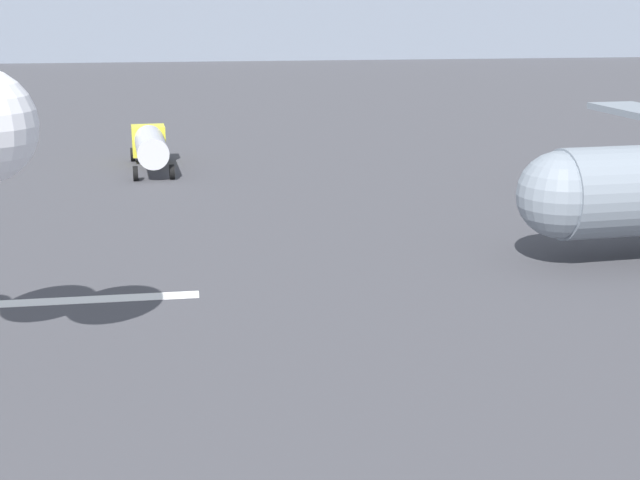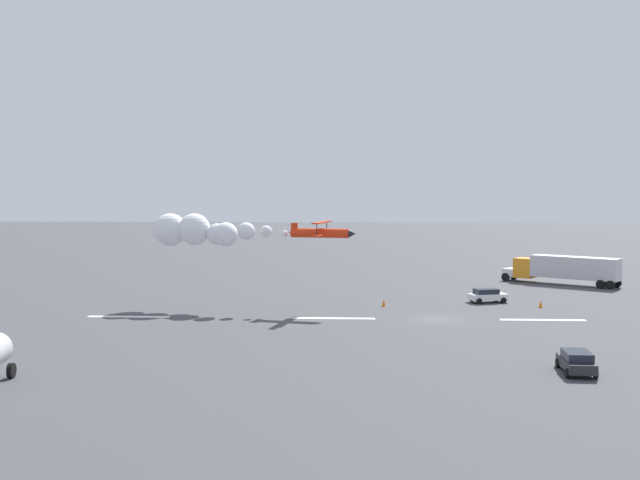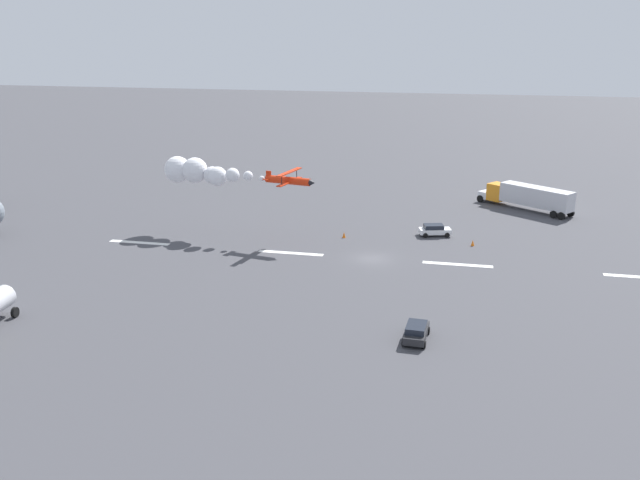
# 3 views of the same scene
# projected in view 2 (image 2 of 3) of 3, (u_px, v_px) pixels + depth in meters

# --- Properties ---
(ground_plane) EXTENTS (440.00, 440.00, 0.00)m
(ground_plane) POSITION_uv_depth(u_px,v_px,m) (437.00, 319.00, 73.73)
(ground_plane) COLOR #424247
(ground_plane) RESTS_ON ground
(runway_stripe_2) EXTENTS (8.00, 0.90, 0.01)m
(runway_stripe_2) POSITION_uv_depth(u_px,v_px,m) (543.00, 320.00, 73.27)
(runway_stripe_2) COLOR white
(runway_stripe_2) RESTS_ON ground
(runway_stripe_3) EXTENTS (8.00, 0.90, 0.01)m
(runway_stripe_3) POSITION_uv_depth(u_px,v_px,m) (333.00, 318.00, 74.20)
(runway_stripe_3) COLOR white
(runway_stripe_3) RESTS_ON ground
(runway_stripe_4) EXTENTS (8.00, 0.90, 0.01)m
(runway_stripe_4) POSITION_uv_depth(u_px,v_px,m) (129.00, 317.00, 75.13)
(runway_stripe_4) COLOR white
(runway_stripe_4) RESTS_ON ground
(stunt_biplane_red) EXTENTS (21.45, 7.87, 3.49)m
(stunt_biplane_red) POSITION_uv_depth(u_px,v_px,m) (203.00, 231.00, 81.29)
(stunt_biplane_red) COLOR red
(semi_truck_orange) EXTENTS (13.79, 11.18, 3.70)m
(semi_truck_orange) POSITION_uv_depth(u_px,v_px,m) (564.00, 268.00, 100.49)
(semi_truck_orange) COLOR silver
(semi_truck_orange) RESTS_ON ground
(followme_car_yellow) EXTENTS (4.40, 2.89, 1.52)m
(followme_car_yellow) POSITION_uv_depth(u_px,v_px,m) (487.00, 295.00, 84.51)
(followme_car_yellow) COLOR white
(followme_car_yellow) RESTS_ON ground
(airport_staff_sedan) EXTENTS (2.18, 4.37, 1.52)m
(airport_staff_sedan) POSITION_uv_depth(u_px,v_px,m) (576.00, 361.00, 51.95)
(airport_staff_sedan) COLOR #262628
(airport_staff_sedan) RESTS_ON ground
(traffic_cone_near) EXTENTS (0.44, 0.44, 0.75)m
(traffic_cone_near) POSITION_uv_depth(u_px,v_px,m) (541.00, 304.00, 80.86)
(traffic_cone_near) COLOR orange
(traffic_cone_near) RESTS_ON ground
(traffic_cone_far) EXTENTS (0.44, 0.44, 0.75)m
(traffic_cone_far) POSITION_uv_depth(u_px,v_px,m) (384.00, 303.00, 81.68)
(traffic_cone_far) COLOR orange
(traffic_cone_far) RESTS_ON ground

